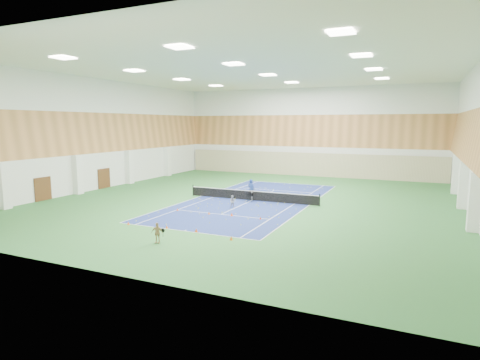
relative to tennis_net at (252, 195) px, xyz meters
name	(u,v)px	position (x,y,z in m)	size (l,w,h in m)	color
ground	(252,201)	(0.00, 0.00, -0.55)	(40.00, 40.00, 0.00)	#2D6931
room_shell	(252,136)	(0.00, 0.00, 5.45)	(36.00, 40.00, 12.00)	white
wood_cladding	(252,114)	(0.00, 0.00, 7.45)	(36.00, 40.00, 8.00)	#C68349
ceiling_light_grid	(252,70)	(0.00, 0.00, 11.37)	(21.40, 25.40, 0.06)	white
court_surface	(252,200)	(0.00, 0.00, -0.55)	(10.97, 23.77, 0.01)	navy
tennis_balls_scatter	(252,200)	(0.00, 0.00, -0.50)	(10.57, 22.77, 0.07)	#C5CE23
tennis_net	(252,195)	(0.00, 0.00, 0.00)	(12.80, 0.10, 1.10)	black
back_curtain	(307,164)	(0.00, 19.75, 1.05)	(35.40, 0.16, 3.20)	#C6B793
door_left_a	(43,189)	(-17.92, -8.00, 0.55)	(0.08, 1.80, 2.20)	#593319
door_left_b	(104,178)	(-17.92, 0.00, 0.55)	(0.08, 1.80, 2.20)	#593319
coach	(251,189)	(-0.36, 0.64, 0.42)	(0.71, 0.46, 1.94)	navy
child_court	(233,202)	(-0.27, -3.68, -0.01)	(0.52, 0.41, 1.07)	#96969E
child_apron	(157,233)	(-0.02, -14.87, 0.09)	(0.74, 0.31, 1.27)	tan
ball_cart	(250,197)	(0.08, -0.60, -0.14)	(0.47, 0.47, 0.82)	black
cone_svc_a	(177,209)	(-3.93, -6.65, -0.45)	(0.19, 0.19, 0.21)	#E2430B
cone_svc_b	(209,213)	(-0.88, -6.79, -0.44)	(0.20, 0.20, 0.22)	orange
cone_svc_c	(232,214)	(1.00, -6.54, -0.43)	(0.22, 0.22, 0.24)	#FF470D
cone_svc_d	(261,218)	(3.47, -6.65, -0.45)	(0.18, 0.18, 0.20)	red
cone_base_a	(128,223)	(-4.56, -12.05, -0.44)	(0.20, 0.20, 0.22)	#F25D0C
cone_base_b	(167,227)	(-1.46, -11.79, -0.44)	(0.20, 0.20, 0.22)	orange
cone_base_c	(196,230)	(0.87, -11.77, -0.42)	(0.23, 0.23, 0.25)	#D84C0B
cone_base_d	(231,238)	(3.79, -12.47, -0.43)	(0.21, 0.21, 0.24)	orange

